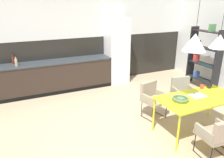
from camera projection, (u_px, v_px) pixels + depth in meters
The scene contains 18 objects.
ground_plane at pixel (138, 133), 4.33m from camera, with size 9.60×9.60×0.00m, color tan.
back_wall_splashback_dark at pixel (87, 60), 6.88m from camera, with size 7.39×0.12×1.47m, color black.
back_wall_panel_upper at pixel (85, 12), 6.39m from camera, with size 7.39×0.12×1.47m, color silver.
kitchen_counter at pixel (41, 78), 6.08m from camera, with size 4.13×0.63×0.90m.
refrigerator_column at pixel (117, 51), 6.82m from camera, with size 0.65×0.60×2.05m, color silver.
dining_table at pixel (199, 100), 4.17m from camera, with size 1.62×0.80×0.75m.
armchair_facing_counter at pixel (152, 95), 4.82m from camera, with size 0.57×0.57×0.80m.
armchair_near_window at pixel (219, 133), 3.46m from camera, with size 0.52×0.51×0.77m.
armchair_corner_seat at pixel (182, 90), 5.16m from camera, with size 0.57×0.56×0.79m.
fruit_bowl at pixel (180, 99), 3.98m from camera, with size 0.31×0.31×0.08m.
open_book at pixel (197, 96), 4.22m from camera, with size 0.30×0.24×0.02m.
mug_white_ceramic at pixel (209, 86), 4.59m from camera, with size 0.13×0.09×0.09m.
mug_dark_espresso at pixel (202, 87), 4.56m from camera, with size 0.12×0.08×0.09m.
bottle_spice_small at pixel (13, 60), 5.81m from camera, with size 0.07×0.07×0.27m.
bottle_wine_green at pixel (16, 62), 5.60m from camera, with size 0.07×0.07×0.24m.
open_shelf_unit at pixel (203, 56), 6.41m from camera, with size 0.30×1.02×1.91m.
pendant_lamp_over_table_near at pixel (195, 42), 3.64m from camera, with size 0.40×0.40×1.19m.
pendant_lamp_over_table_far at pixel (220, 41), 3.94m from camera, with size 0.35×0.35×1.20m.
Camera 1 is at (-2.02, -3.17, 2.48)m, focal length 34.45 mm.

